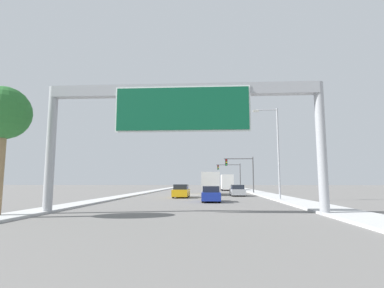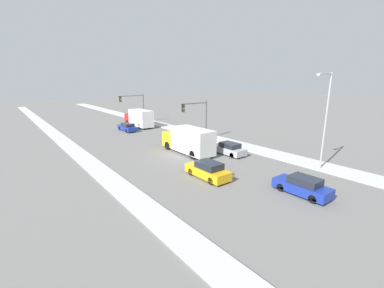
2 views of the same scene
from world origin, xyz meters
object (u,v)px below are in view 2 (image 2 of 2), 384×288
Objects in this scene: traffic_light_near_intersection at (198,114)px; car_mid_right at (208,170)px; car_mid_left at (302,186)px; truck_box_secondary at (189,140)px; car_far_center at (229,149)px; car_far_right at (127,127)px; truck_box_primary at (139,118)px; street_lamp_right at (325,115)px; traffic_light_mid_block at (135,103)px.

car_mid_right is at bearing -125.61° from traffic_light_near_intersection.
truck_box_secondary is (0.00, 14.65, 0.92)m from car_mid_left.
car_mid_right reaches higher than car_far_center.
truck_box_secondary reaches higher than car_far_right.
car_mid_left is 35.11m from truck_box_primary.
truck_box_secondary is at bearing -90.00° from car_far_right.
car_mid_right is 8.33m from truck_box_secondary.
street_lamp_right is (1.35, -17.30, 1.54)m from traffic_light_near_intersection.
traffic_light_mid_block is (4.93, 6.77, 3.40)m from car_far_right.
car_far_right is (3.50, 25.40, -0.06)m from car_mid_right.
car_mid_right is at bearing -104.14° from truck_box_primary.
car_mid_left reaches higher than car_far_center.
car_far_center is 23.60m from truck_box_primary.
car_far_center is at bearing -102.15° from traffic_light_near_intersection.
truck_box_primary reaches higher than truck_box_secondary.
car_mid_left is (-3.50, -11.34, 0.01)m from car_far_center.
street_lamp_right reaches higher than truck_box_secondary.
car_far_center is 10.93m from street_lamp_right.
truck_box_secondary is at bearing -99.79° from truck_box_primary.
car_far_right is at bearing -126.08° from traffic_light_mid_block.
car_mid_right reaches higher than car_mid_left.
traffic_light_mid_block is at bearing 71.91° from truck_box_primary.
car_mid_left is 39.76m from traffic_light_mid_block.
street_lamp_right reaches higher than car_mid_right.
car_mid_right is (-7.00, -4.21, 0.04)m from car_far_center.
car_far_center is 0.93× the size of car_far_right.
truck_box_secondary is at bearing 136.63° from car_far_center.
car_mid_left is 0.54× the size of truck_box_secondary.
car_mid_right is 7.95m from car_mid_left.
car_mid_right is at bearing -97.85° from car_far_right.
car_far_right is 9.04m from traffic_light_mid_block.
car_mid_left is at bearing -107.15° from car_far_center.
car_mid_right is at bearing 116.12° from car_mid_left.
traffic_light_mid_block is at bearing 53.92° from car_far_right.
car_far_center is 8.77m from traffic_light_near_intersection.
traffic_light_mid_block is (1.43, 27.96, 3.38)m from car_far_center.
truck_box_secondary is 7.37m from traffic_light_near_intersection.
car_mid_left is at bearing -90.00° from car_far_right.
traffic_light_near_intersection is (1.71, 7.96, 3.25)m from car_far_center.
traffic_light_near_intersection is 20.00m from traffic_light_mid_block.
car_far_center is 4.90m from truck_box_secondary.
car_mid_left is 32.54m from car_far_right.
traffic_light_near_intersection reaches higher than truck_box_primary.
car_far_center is 8.17m from car_mid_right.
truck_box_primary reaches higher than car_far_right.
truck_box_primary is 15.88m from traffic_light_near_intersection.
car_mid_left is 8.37m from street_lamp_right.
traffic_light_mid_block reaches higher than truck_box_secondary.
car_mid_right is at bearing -114.98° from truck_box_secondary.
street_lamp_right is (1.63, -37.30, 1.41)m from traffic_light_mid_block.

